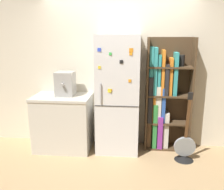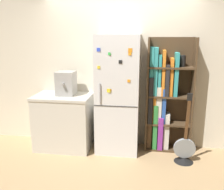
% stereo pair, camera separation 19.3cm
% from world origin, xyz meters
% --- Properties ---
extents(ground_plane, '(16.00, 16.00, 0.00)m').
position_xyz_m(ground_plane, '(0.00, 0.00, 0.00)').
color(ground_plane, tan).
extents(wall_back, '(8.00, 0.05, 2.60)m').
position_xyz_m(wall_back, '(0.00, 0.47, 1.30)').
color(wall_back, beige).
rests_on(wall_back, ground_plane).
extents(refrigerator, '(0.69, 0.58, 1.92)m').
position_xyz_m(refrigerator, '(-0.00, 0.17, 0.96)').
color(refrigerator, silver).
rests_on(refrigerator, ground_plane).
extents(bookshelf, '(0.74, 0.30, 1.87)m').
position_xyz_m(bookshelf, '(0.74, 0.32, 0.88)').
color(bookshelf, '#4C3823').
rests_on(bookshelf, ground_plane).
extents(kitchen_counter, '(0.95, 0.64, 0.93)m').
position_xyz_m(kitchen_counter, '(-0.92, 0.14, 0.47)').
color(kitchen_counter, beige).
rests_on(kitchen_counter, ground_plane).
extents(espresso_machine, '(0.29, 0.35, 0.39)m').
position_xyz_m(espresso_machine, '(-0.87, 0.17, 1.13)').
color(espresso_machine, '#A5A39E').
rests_on(espresso_machine, kitchen_counter).
extents(guitar, '(0.33, 0.30, 1.12)m').
position_xyz_m(guitar, '(1.06, -0.11, 0.17)').
color(guitar, black).
rests_on(guitar, ground_plane).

